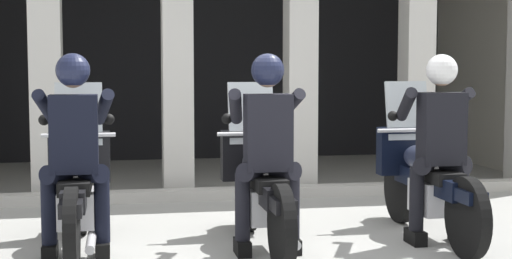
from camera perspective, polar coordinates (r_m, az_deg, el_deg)
ground_plane at (r=9.26m, az=-3.20°, el=-4.42°), size 80.00×80.00×0.00m
station_building at (r=10.75m, az=-2.88°, el=8.34°), size 8.45×3.93×3.54m
kerb_strip at (r=8.50m, az=-0.69°, el=-4.84°), size 7.95×0.24×0.12m
motorcycle_left at (r=6.26m, az=-13.40°, el=-4.36°), size 0.62×2.04×1.35m
police_officer_left at (r=5.92m, az=-13.63°, el=-0.61°), size 0.63×0.61×1.58m
motorcycle_center at (r=6.23m, az=0.35°, el=-4.28°), size 0.62×2.04×1.35m
police_officer_center at (r=5.89m, az=0.86°, el=-0.50°), size 0.63×0.61×1.58m
motorcycle_right at (r=6.74m, az=12.72°, el=-3.70°), size 0.62×2.04×1.35m
police_officer_right at (r=6.43m, az=13.77°, el=-0.19°), size 0.63×0.61×1.58m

